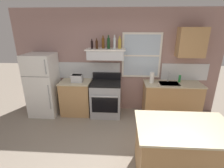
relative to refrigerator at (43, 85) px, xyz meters
The scene contains 18 objects.
back_wall 2.04m from the refrigerator, 11.29° to the left, with size 5.40×0.11×2.70m.
refrigerator is the anchor object (origin of this frame).
counter_left_of_stove 0.92m from the refrigerator, ahead, with size 0.79×0.63×0.91m.
toaster 0.94m from the refrigerator, ahead, with size 0.30×0.20×0.19m.
stove_range 1.69m from the refrigerator, ahead, with size 0.76×0.69×1.09m.
range_hood_shelf 1.84m from the refrigerator, ahead, with size 0.96×0.52×0.24m.
bottle_balsamic_dark 1.67m from the refrigerator, ahead, with size 0.06×0.06×0.23m.
bottle_brown_stout 1.77m from the refrigerator, ahead, with size 0.06×0.06×0.25m.
bottle_amber_wine 1.91m from the refrigerator, ahead, with size 0.07×0.07×0.31m.
bottle_dark_green_wine 2.03m from the refrigerator, ahead, with size 0.07×0.07×0.32m.
bottle_clear_tall 2.15m from the refrigerator, ahead, with size 0.06×0.06×0.33m.
bottle_champagne_gold_foil 2.26m from the refrigerator, ahead, with size 0.08×0.08×0.30m.
counter_right_with_sink 3.37m from the refrigerator, ahead, with size 1.43×0.63×0.91m.
sink_faucet 3.26m from the refrigerator, ahead, with size 0.03×0.17×0.28m.
paper_towel_roll 2.82m from the refrigerator, ahead, with size 0.11×0.11×0.27m, color white.
dish_soap_bottle 3.54m from the refrigerator, ahead, with size 0.06×0.06×0.18m, color #268C3F.
kitchen_island 3.54m from the refrigerator, 32.00° to the right, with size 1.40×0.90×0.91m.
upper_cabinet_right 3.86m from the refrigerator, ahead, with size 0.64×0.32×0.70m.
Camera 1 is at (0.16, -2.13, 2.27)m, focal length 26.55 mm.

